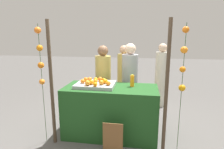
{
  "coord_description": "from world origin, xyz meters",
  "views": [
    {
      "loc": [
        0.56,
        -3.22,
        1.85
      ],
      "look_at": [
        0.0,
        0.15,
        1.13
      ],
      "focal_mm": 30.33,
      "sensor_mm": 36.0,
      "label": 1
    }
  ],
  "objects_px": {
    "orange_1": "(96,79)",
    "juice_bottle": "(132,81)",
    "stall_counter": "(111,111)",
    "orange_0": "(104,80)",
    "chalkboard_sign": "(113,139)",
    "vendor_right": "(130,86)",
    "vendor_left": "(103,86)"
  },
  "relations": [
    {
      "from": "orange_1",
      "to": "vendor_right",
      "type": "relative_size",
      "value": 0.05
    },
    {
      "from": "orange_1",
      "to": "stall_counter",
      "type": "bearing_deg",
      "value": -21.43
    },
    {
      "from": "orange_0",
      "to": "vendor_right",
      "type": "height_order",
      "value": "vendor_right"
    },
    {
      "from": "stall_counter",
      "to": "orange_1",
      "type": "bearing_deg",
      "value": 158.57
    },
    {
      "from": "stall_counter",
      "to": "vendor_right",
      "type": "xyz_separation_m",
      "value": [
        0.29,
        0.67,
        0.32
      ]
    },
    {
      "from": "orange_1",
      "to": "chalkboard_sign",
      "type": "distance_m",
      "value": 1.14
    },
    {
      "from": "stall_counter",
      "to": "orange_0",
      "type": "height_order",
      "value": "orange_0"
    },
    {
      "from": "chalkboard_sign",
      "to": "vendor_left",
      "type": "relative_size",
      "value": 0.33
    },
    {
      "from": "orange_0",
      "to": "orange_1",
      "type": "xyz_separation_m",
      "value": [
        -0.15,
        -0.0,
        0.0
      ]
    },
    {
      "from": "orange_1",
      "to": "orange_0",
      "type": "bearing_deg",
      "value": 1.01
    },
    {
      "from": "orange_0",
      "to": "chalkboard_sign",
      "type": "xyz_separation_m",
      "value": [
        0.29,
        -0.71,
        -0.77
      ]
    },
    {
      "from": "orange_0",
      "to": "juice_bottle",
      "type": "height_order",
      "value": "juice_bottle"
    },
    {
      "from": "vendor_left",
      "to": "vendor_right",
      "type": "height_order",
      "value": "vendor_right"
    },
    {
      "from": "stall_counter",
      "to": "juice_bottle",
      "type": "relative_size",
      "value": 7.58
    },
    {
      "from": "juice_bottle",
      "to": "vendor_right",
      "type": "distance_m",
      "value": 0.63
    },
    {
      "from": "orange_0",
      "to": "vendor_right",
      "type": "distance_m",
      "value": 0.75
    },
    {
      "from": "vendor_left",
      "to": "orange_0",
      "type": "bearing_deg",
      "value": -76.85
    },
    {
      "from": "stall_counter",
      "to": "orange_1",
      "type": "height_order",
      "value": "orange_1"
    },
    {
      "from": "chalkboard_sign",
      "to": "vendor_right",
      "type": "relative_size",
      "value": 0.32
    },
    {
      "from": "orange_1",
      "to": "chalkboard_sign",
      "type": "bearing_deg",
      "value": -58.17
    },
    {
      "from": "juice_bottle",
      "to": "vendor_left",
      "type": "xyz_separation_m",
      "value": [
        -0.65,
        0.53,
        -0.27
      ]
    },
    {
      "from": "orange_1",
      "to": "juice_bottle",
      "type": "height_order",
      "value": "juice_bottle"
    },
    {
      "from": "orange_1",
      "to": "vendor_right",
      "type": "distance_m",
      "value": 0.85
    },
    {
      "from": "orange_0",
      "to": "juice_bottle",
      "type": "relative_size",
      "value": 0.33
    },
    {
      "from": "stall_counter",
      "to": "orange_0",
      "type": "xyz_separation_m",
      "value": [
        -0.15,
        0.12,
        0.56
      ]
    },
    {
      "from": "chalkboard_sign",
      "to": "orange_0",
      "type": "bearing_deg",
      "value": 112.06
    },
    {
      "from": "orange_0",
      "to": "chalkboard_sign",
      "type": "bearing_deg",
      "value": -67.94
    },
    {
      "from": "juice_bottle",
      "to": "chalkboard_sign",
      "type": "distance_m",
      "value": 1.07
    },
    {
      "from": "orange_1",
      "to": "juice_bottle",
      "type": "bearing_deg",
      "value": -0.98
    },
    {
      "from": "vendor_right",
      "to": "juice_bottle",
      "type": "bearing_deg",
      "value": -81.66
    },
    {
      "from": "orange_1",
      "to": "chalkboard_sign",
      "type": "xyz_separation_m",
      "value": [
        0.44,
        -0.71,
        -0.77
      ]
    },
    {
      "from": "stall_counter",
      "to": "orange_1",
      "type": "distance_m",
      "value": 0.65
    }
  ]
}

